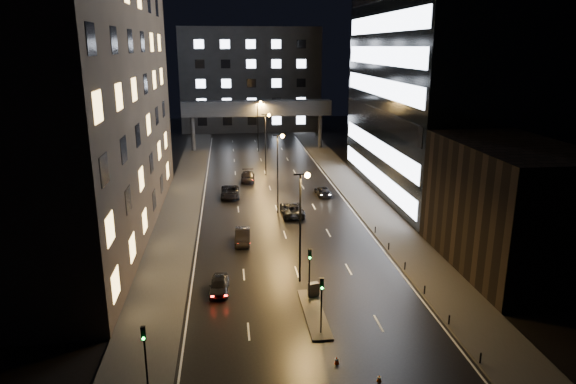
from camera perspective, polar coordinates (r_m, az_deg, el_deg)
name	(u,v)px	position (r m, az deg, el deg)	size (l,w,h in m)	color
ground	(270,188)	(77.16, -2.02, 0.45)	(160.00, 160.00, 0.00)	black
sidewalk_left	(183,200)	(72.37, -11.59, -0.86)	(5.00, 110.00, 0.15)	#383533
sidewalk_right	(359,194)	(74.45, 7.94, -0.22)	(5.00, 110.00, 0.15)	#383533
building_left	(67,52)	(60.39, -23.30, 14.14)	(15.00, 48.00, 40.00)	#2D2319
building_right_low	(509,207)	(52.46, 23.38, -1.55)	(10.00, 18.00, 12.00)	black
building_right_glass	(453,31)	(76.73, 17.89, 16.63)	(20.00, 36.00, 45.00)	black
building_far	(250,79)	(132.50, -4.24, 12.38)	(34.00, 14.00, 25.00)	#333335
skybridge	(257,109)	(105.01, -3.46, 9.20)	(30.00, 3.00, 10.00)	#333335
median_island	(314,313)	(42.01, 2.91, -13.29)	(1.60, 8.00, 0.15)	#383533
traffic_signal_near	(310,265)	(42.86, 2.41, -8.15)	(0.28, 0.34, 4.40)	black
traffic_signal_far	(322,296)	(37.98, 3.75, -11.51)	(0.28, 0.34, 4.40)	black
traffic_signal_corner	(145,348)	(33.61, -15.64, -16.35)	(0.28, 0.34, 4.40)	black
bollard_row	(414,278)	(48.16, 13.84, -9.26)	(0.12, 25.12, 0.90)	black
streetlight_near	(302,213)	(44.84, 1.57, -2.37)	(1.45, 0.50, 10.15)	black
streetlight_mid_a	(279,163)	(64.00, -1.02, 3.22)	(1.45, 0.50, 10.15)	black
streetlight_mid_b	(266,136)	(83.55, -2.42, 6.21)	(1.45, 0.50, 10.15)	black
streetlight_far	(259,119)	(103.27, -3.29, 8.06)	(1.45, 0.50, 10.15)	black
car_away_a	(219,285)	(45.38, -7.64, -10.22)	(1.61, 4.01, 1.37)	black
car_away_b	(243,236)	(55.88, -5.06, -4.91)	(1.60, 4.57, 1.51)	black
car_away_c	(230,192)	(72.61, -6.45, -0.01)	(2.55, 5.53, 1.54)	black
car_away_d	(248,177)	(81.03, -4.48, 1.71)	(2.10, 5.17, 1.50)	black
car_toward_a	(292,209)	(64.58, 0.44, -1.90)	(2.65, 5.76, 1.60)	black
car_toward_b	(323,191)	(73.15, 3.92, 0.09)	(1.84, 4.53, 1.31)	black
utility_cabinet	(313,289)	(44.16, 2.83, -10.76)	(0.87, 0.51, 1.20)	#4E4F51
cone_a	(337,360)	(36.35, 5.43, -18.09)	(0.34, 0.34, 0.54)	#FF450D
cone_b	(379,378)	(35.17, 10.10, -19.68)	(0.32, 0.32, 0.46)	#FF5F0D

